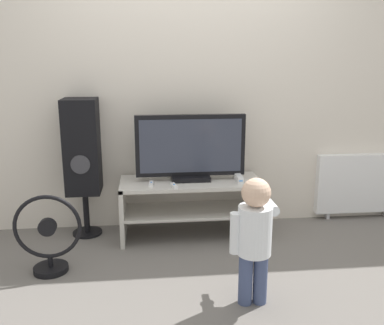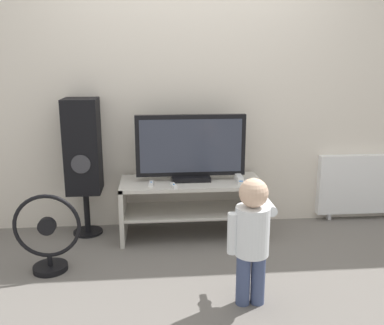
{
  "view_description": "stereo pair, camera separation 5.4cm",
  "coord_description": "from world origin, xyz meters",
  "px_view_note": "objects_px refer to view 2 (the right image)",
  "views": [
    {
      "loc": [
        -0.36,
        -3.21,
        1.5
      ],
      "look_at": [
        0.0,
        0.14,
        0.67
      ],
      "focal_mm": 40.0,
      "sensor_mm": 36.0,
      "label": 1
    },
    {
      "loc": [
        -0.3,
        -3.21,
        1.5
      ],
      "look_at": [
        0.0,
        0.14,
        0.67
      ],
      "focal_mm": 40.0,
      "sensor_mm": 36.0,
      "label": 2
    }
  ],
  "objects_px": {
    "television": "(191,148)",
    "child": "(252,231)",
    "radiator": "(362,184)",
    "game_console": "(239,178)",
    "floor_fan": "(48,237)",
    "remote_primary": "(151,184)",
    "speaker_tower": "(83,149)",
    "remote_secondary": "(174,186)"
  },
  "relations": [
    {
      "from": "television",
      "to": "child",
      "type": "height_order",
      "value": "television"
    },
    {
      "from": "television",
      "to": "radiator",
      "type": "xyz_separation_m",
      "value": [
        1.64,
        0.23,
        -0.42
      ]
    },
    {
      "from": "television",
      "to": "radiator",
      "type": "relative_size",
      "value": 1.09
    },
    {
      "from": "game_console",
      "to": "floor_fan",
      "type": "height_order",
      "value": "floor_fan"
    },
    {
      "from": "television",
      "to": "remote_primary",
      "type": "xyz_separation_m",
      "value": [
        -0.33,
        -0.12,
        -0.26
      ]
    },
    {
      "from": "television",
      "to": "remote_primary",
      "type": "relative_size",
      "value": 6.94
    },
    {
      "from": "remote_primary",
      "to": "speaker_tower",
      "type": "xyz_separation_m",
      "value": [
        -0.56,
        0.21,
        0.26
      ]
    },
    {
      "from": "floor_fan",
      "to": "speaker_tower",
      "type": "bearing_deg",
      "value": 75.41
    },
    {
      "from": "television",
      "to": "radiator",
      "type": "bearing_deg",
      "value": 7.88
    },
    {
      "from": "remote_primary",
      "to": "radiator",
      "type": "height_order",
      "value": "radiator"
    },
    {
      "from": "game_console",
      "to": "child",
      "type": "distance_m",
      "value": 1.04
    },
    {
      "from": "remote_secondary",
      "to": "remote_primary",
      "type": "bearing_deg",
      "value": 156.84
    },
    {
      "from": "child",
      "to": "radiator",
      "type": "xyz_separation_m",
      "value": [
        1.36,
        1.33,
        -0.14
      ]
    },
    {
      "from": "radiator",
      "to": "television",
      "type": "bearing_deg",
      "value": -172.12
    },
    {
      "from": "game_console",
      "to": "radiator",
      "type": "relative_size",
      "value": 0.23
    },
    {
      "from": "game_console",
      "to": "radiator",
      "type": "height_order",
      "value": "radiator"
    },
    {
      "from": "floor_fan",
      "to": "radiator",
      "type": "xyz_separation_m",
      "value": [
        2.71,
        0.79,
        0.08
      ]
    },
    {
      "from": "remote_secondary",
      "to": "radiator",
      "type": "height_order",
      "value": "radiator"
    },
    {
      "from": "television",
      "to": "remote_secondary",
      "type": "distance_m",
      "value": 0.36
    },
    {
      "from": "remote_primary",
      "to": "speaker_tower",
      "type": "bearing_deg",
      "value": 159.15
    },
    {
      "from": "television",
      "to": "remote_secondary",
      "type": "relative_size",
      "value": 6.83
    },
    {
      "from": "remote_primary",
      "to": "speaker_tower",
      "type": "distance_m",
      "value": 0.66
    },
    {
      "from": "game_console",
      "to": "radiator",
      "type": "xyz_separation_m",
      "value": [
        1.24,
        0.3,
        -0.18
      ]
    },
    {
      "from": "remote_secondary",
      "to": "television",
      "type": "bearing_deg",
      "value": 51.94
    },
    {
      "from": "floor_fan",
      "to": "radiator",
      "type": "bearing_deg",
      "value": 16.34
    },
    {
      "from": "remote_primary",
      "to": "game_console",
      "type": "bearing_deg",
      "value": 3.76
    },
    {
      "from": "television",
      "to": "speaker_tower",
      "type": "height_order",
      "value": "speaker_tower"
    },
    {
      "from": "game_console",
      "to": "speaker_tower",
      "type": "xyz_separation_m",
      "value": [
        -1.3,
        0.17,
        0.24
      ]
    },
    {
      "from": "radiator",
      "to": "speaker_tower",
      "type": "bearing_deg",
      "value": -177.08
    },
    {
      "from": "floor_fan",
      "to": "game_console",
      "type": "bearing_deg",
      "value": 18.7
    },
    {
      "from": "child",
      "to": "floor_fan",
      "type": "relative_size",
      "value": 1.41
    },
    {
      "from": "speaker_tower",
      "to": "remote_primary",
      "type": "bearing_deg",
      "value": -20.85
    },
    {
      "from": "remote_primary",
      "to": "floor_fan",
      "type": "bearing_deg",
      "value": -148.64
    },
    {
      "from": "remote_secondary",
      "to": "floor_fan",
      "type": "distance_m",
      "value": 1.02
    },
    {
      "from": "speaker_tower",
      "to": "floor_fan",
      "type": "height_order",
      "value": "speaker_tower"
    },
    {
      "from": "television",
      "to": "remote_secondary",
      "type": "bearing_deg",
      "value": -128.06
    },
    {
      "from": "game_console",
      "to": "remote_primary",
      "type": "xyz_separation_m",
      "value": [
        -0.73,
        -0.05,
        -0.02
      ]
    },
    {
      "from": "child",
      "to": "remote_primary",
      "type": "bearing_deg",
      "value": 121.69
    },
    {
      "from": "game_console",
      "to": "remote_secondary",
      "type": "relative_size",
      "value": 1.46
    },
    {
      "from": "remote_secondary",
      "to": "speaker_tower",
      "type": "relative_size",
      "value": 0.11
    },
    {
      "from": "child",
      "to": "game_console",
      "type": "bearing_deg",
      "value": 83.32
    },
    {
      "from": "game_console",
      "to": "remote_secondary",
      "type": "bearing_deg",
      "value": -167.16
    }
  ]
}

